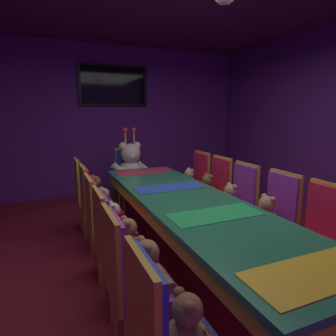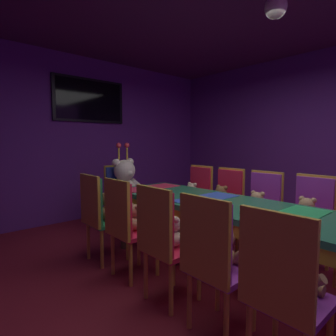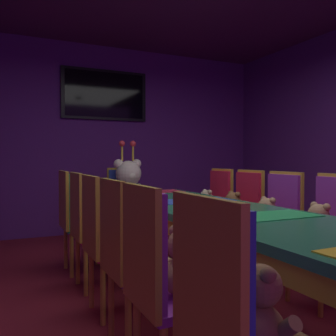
# 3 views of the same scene
# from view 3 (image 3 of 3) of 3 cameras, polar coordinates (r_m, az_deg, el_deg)

# --- Properties ---
(ground_plane) EXTENTS (7.90, 7.90, 0.00)m
(ground_plane) POSITION_cam_3_polar(r_m,az_deg,el_deg) (2.96, 7.78, -20.44)
(ground_plane) COLOR maroon
(wall_back) EXTENTS (5.20, 0.12, 2.80)m
(wall_back) POSITION_cam_3_polar(r_m,az_deg,el_deg) (5.71, -9.89, 4.42)
(wall_back) COLOR #59267F
(wall_back) RESTS_ON ground_plane
(banquet_table) EXTENTS (0.90, 3.31, 0.75)m
(banquet_table) POSITION_cam_3_polar(r_m,az_deg,el_deg) (2.78, 7.82, -7.78)
(banquet_table) COLOR #26724C
(banquet_table) RESTS_ON ground_plane
(chair_left_0) EXTENTS (0.42, 0.41, 0.98)m
(chair_left_0) POSITION_cam_3_polar(r_m,az_deg,el_deg) (1.30, 8.92, -21.44)
(chair_left_0) COLOR #2D47B2
(chair_left_0) RESTS_ON ground_plane
(teddy_left_0) EXTENTS (0.24, 0.31, 0.29)m
(teddy_left_0) POSITION_cam_3_polar(r_m,az_deg,el_deg) (1.39, 14.21, -20.53)
(teddy_left_0) COLOR olive
(teddy_left_0) RESTS_ON chair_left_0
(chair_left_1) EXTENTS (0.42, 0.41, 0.98)m
(chair_left_1) POSITION_cam_3_polar(r_m,az_deg,el_deg) (1.75, -1.78, -15.37)
(chair_left_1) COLOR purple
(chair_left_1) RESTS_ON ground_plane
(teddy_left_1) EXTENTS (0.27, 0.34, 0.32)m
(teddy_left_1) POSITION_cam_3_polar(r_m,az_deg,el_deg) (1.81, 2.63, -14.78)
(teddy_left_1) COLOR #9E7247
(teddy_left_1) RESTS_ON chair_left_1
(chair_left_2) EXTENTS (0.42, 0.41, 0.98)m
(chair_left_2) POSITION_cam_3_polar(r_m,az_deg,el_deg) (2.20, -6.63, -11.89)
(chair_left_2) COLOR purple
(chair_left_2) RESTS_ON ground_plane
(teddy_left_2) EXTENTS (0.24, 0.31, 0.29)m
(teddy_left_2) POSITION_cam_3_polar(r_m,az_deg,el_deg) (2.25, -3.06, -11.93)
(teddy_left_2) COLOR #9E7247
(teddy_left_2) RESTS_ON chair_left_2
(chair_left_3) EXTENTS (0.42, 0.41, 0.98)m
(chair_left_3) POSITION_cam_3_polar(r_m,az_deg,el_deg) (2.68, -10.16, -9.46)
(chair_left_3) COLOR red
(chair_left_3) RESTS_ON ground_plane
(teddy_left_3) EXTENTS (0.22, 0.28, 0.26)m
(teddy_left_3) POSITION_cam_3_polar(r_m,az_deg,el_deg) (2.72, -7.22, -9.81)
(teddy_left_3) COLOR beige
(teddy_left_3) RESTS_ON chair_left_3
(chair_left_4) EXTENTS (0.42, 0.41, 0.98)m
(chair_left_4) POSITION_cam_3_polar(r_m,az_deg,el_deg) (3.23, -12.54, -7.60)
(chair_left_4) COLOR red
(chair_left_4) RESTS_ON ground_plane
(teddy_left_4) EXTENTS (0.22, 0.28, 0.27)m
(teddy_left_4) POSITION_cam_3_polar(r_m,az_deg,el_deg) (3.27, -10.08, -7.91)
(teddy_left_4) COLOR tan
(teddy_left_4) RESTS_ON chair_left_4
(chair_left_5) EXTENTS (0.42, 0.41, 0.98)m
(chair_left_5) POSITION_cam_3_polar(r_m,az_deg,el_deg) (3.72, -14.54, -6.41)
(chair_left_5) COLOR #268C4C
(chair_left_5) RESTS_ON ground_plane
(teddy_left_5) EXTENTS (0.25, 0.32, 0.30)m
(teddy_left_5) POSITION_cam_3_polar(r_m,az_deg,el_deg) (3.75, -12.34, -6.46)
(teddy_left_5) COLOR brown
(teddy_left_5) RESTS_ON chair_left_5
(chair_right_2) EXTENTS (0.42, 0.41, 0.98)m
(chair_right_2) POSITION_cam_3_polar(r_m,az_deg,el_deg) (3.13, 23.88, -7.99)
(chair_right_2) COLOR purple
(chair_right_2) RESTS_ON ground_plane
(teddy_right_2) EXTENTS (0.26, 0.33, 0.31)m
(teddy_right_2) POSITION_cam_3_polar(r_m,az_deg,el_deg) (3.02, 22.04, -8.37)
(teddy_right_2) COLOR tan
(teddy_right_2) RESTS_ON chair_right_2
(chair_right_3) EXTENTS (0.42, 0.41, 0.98)m
(chair_right_3) POSITION_cam_3_polar(r_m,az_deg,el_deg) (3.48, 16.69, -6.96)
(chair_right_3) COLOR purple
(chair_right_3) RESTS_ON ground_plane
(teddy_right_3) EXTENTS (0.25, 0.32, 0.31)m
(teddy_right_3) POSITION_cam_3_polar(r_m,az_deg,el_deg) (3.39, 14.84, -7.29)
(teddy_right_3) COLOR tan
(teddy_right_3) RESTS_ON chair_right_3
(chair_right_4) EXTENTS (0.42, 0.41, 0.98)m
(chair_right_4) POSITION_cam_3_polar(r_m,az_deg,el_deg) (3.90, 11.64, -6.04)
(chair_right_4) COLOR red
(chair_right_4) RESTS_ON ground_plane
(teddy_right_4) EXTENTS (0.26, 0.33, 0.31)m
(teddy_right_4) POSITION_cam_3_polar(r_m,az_deg,el_deg) (3.81, 9.87, -6.26)
(teddy_right_4) COLOR brown
(teddy_right_4) RESTS_ON chair_right_4
(chair_right_5) EXTENTS (0.42, 0.41, 0.98)m
(chair_right_5) POSITION_cam_3_polar(r_m,az_deg,el_deg) (4.34, 7.45, -5.25)
(chair_right_5) COLOR red
(chair_right_5) RESTS_ON ground_plane
(teddy_right_5) EXTENTS (0.24, 0.31, 0.29)m
(teddy_right_5) POSITION_cam_3_polar(r_m,az_deg,el_deg) (4.27, 5.81, -5.55)
(teddy_right_5) COLOR beige
(teddy_right_5) RESTS_ON chair_right_5
(throne_chair) EXTENTS (0.41, 0.42, 0.98)m
(throne_chair) POSITION_cam_3_polar(r_m,az_deg,el_deg) (4.77, -6.70, -4.64)
(throne_chair) COLOR #2D47B2
(throne_chair) RESTS_ON ground_plane
(king_teddy_bear) EXTENTS (0.67, 0.52, 0.87)m
(king_teddy_bear) POSITION_cam_3_polar(r_m,az_deg,el_deg) (4.60, -6.04, -3.13)
(king_teddy_bear) COLOR silver
(king_teddy_bear) RESTS_ON throne_chair
(wall_tv) EXTENTS (1.28, 0.06, 0.74)m
(wall_tv) POSITION_cam_3_polar(r_m,az_deg,el_deg) (5.69, -9.67, 11.02)
(wall_tv) COLOR black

